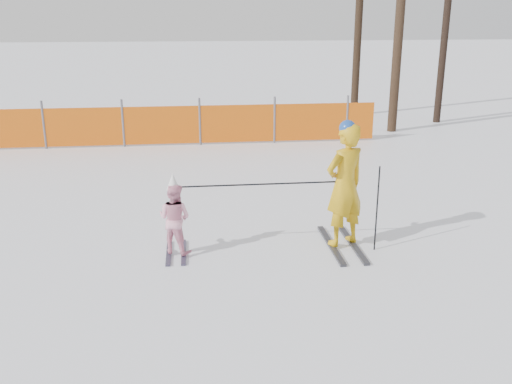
{
  "coord_description": "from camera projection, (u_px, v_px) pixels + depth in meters",
  "views": [
    {
      "loc": [
        -0.88,
        -7.11,
        3.46
      ],
      "look_at": [
        0.0,
        0.5,
        1.0
      ],
      "focal_mm": 40.0,
      "sensor_mm": 36.0,
      "label": 1
    }
  ],
  "objects": [
    {
      "name": "tree_trunks",
      "position": [
        395.0,
        30.0,
        17.41
      ],
      "size": [
        2.53,
        3.01,
        6.07
      ],
      "color": "#322216",
      "rests_on": "ground"
    },
    {
      "name": "child",
      "position": [
        175.0,
        218.0,
        8.3
      ],
      "size": [
        0.64,
        0.9,
        1.24
      ],
      "color": "black",
      "rests_on": "ground"
    },
    {
      "name": "ski_poles",
      "position": [
        303.0,
        193.0,
        8.34
      ],
      "size": [
        2.86,
        0.22,
        1.3
      ],
      "color": "black",
      "rests_on": "ground"
    },
    {
      "name": "safety_fence",
      "position": [
        58.0,
        127.0,
        14.71
      ],
      "size": [
        16.77,
        0.06,
        1.25
      ],
      "color": "#595960",
      "rests_on": "ground"
    },
    {
      "name": "adult",
      "position": [
        345.0,
        185.0,
        8.45
      ],
      "size": [
        0.81,
        1.5,
        1.95
      ],
      "color": "black",
      "rests_on": "ground"
    },
    {
      "name": "ground",
      "position": [
        260.0,
        272.0,
        7.88
      ],
      "size": [
        120.0,
        120.0,
        0.0
      ],
      "primitive_type": "plane",
      "color": "white",
      "rests_on": "ground"
    }
  ]
}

